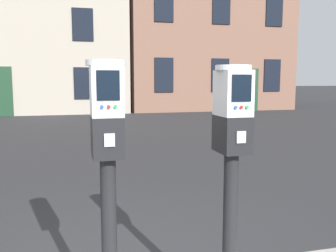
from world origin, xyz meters
TOP-DOWN VIEW (x-y plane):
  - parking_meter_near_kerb at (-0.06, -0.25)m, footprint 0.22×0.25m
  - parking_meter_twin_adjacent at (0.69, -0.25)m, footprint 0.22×0.25m
  - townhouse_cream_stone at (-1.72, 17.21)m, footprint 8.23×5.41m
  - townhouse_green_painted at (6.79, 18.06)m, footprint 8.45×7.11m

SIDE VIEW (x-z plane):
  - parking_meter_twin_adjacent at x=0.69m, z-range 0.42..1.92m
  - parking_meter_near_kerb at x=-0.06m, z-range 0.43..1.94m
  - townhouse_green_painted at x=6.79m, z-range 0.00..9.64m
  - townhouse_cream_stone at x=-1.72m, z-range 0.00..10.15m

